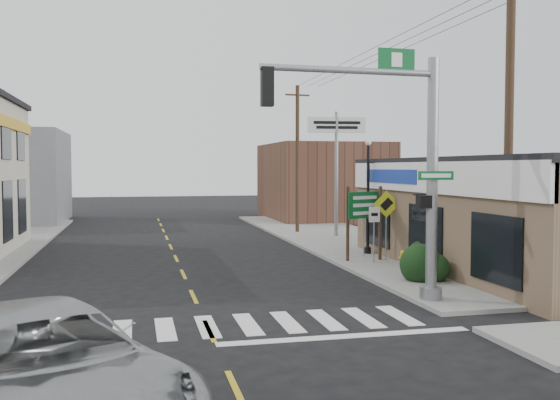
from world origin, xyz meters
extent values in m
plane|color=black|center=(0.00, 0.00, 0.00)|extent=(140.00, 140.00, 0.00)
cube|color=slate|center=(9.00, 13.00, 0.07)|extent=(6.00, 38.00, 0.13)
cube|color=gold|center=(0.00, 8.00, 0.01)|extent=(0.12, 56.00, 0.01)
cube|color=silver|center=(0.00, 0.40, 0.01)|extent=(11.00, 2.20, 0.01)
cube|color=brown|center=(12.00, 30.00, 2.80)|extent=(8.00, 10.00, 5.60)
imported|color=#A0A3A5|center=(-2.99, -4.93, 0.89)|extent=(5.34, 7.03, 1.77)
cylinder|color=gray|center=(6.47, 1.54, 3.52)|extent=(0.32, 0.32, 6.78)
cylinder|color=gray|center=(3.98, 1.54, 6.45)|extent=(4.97, 0.18, 0.18)
cube|color=black|center=(1.70, 1.54, 5.95)|extent=(0.32, 0.25, 1.02)
cube|color=#0B5223|center=(6.47, 1.32, 3.63)|extent=(1.07, 0.04, 0.25)
cube|color=#0B5223|center=(5.34, 1.54, 6.79)|extent=(1.07, 0.05, 0.62)
cube|color=black|center=(6.22, 1.49, 2.90)|extent=(0.36, 0.29, 0.36)
cube|color=#44301F|center=(6.58, 8.93, 1.61)|extent=(0.11, 0.11, 2.97)
cube|color=#44301F|center=(7.96, 8.93, 1.61)|extent=(0.11, 0.11, 2.97)
cube|color=#114D1A|center=(7.27, 8.87, 2.36)|extent=(1.70, 0.05, 1.06)
cylinder|color=#BFA200|center=(7.97, 6.74, 0.40)|extent=(0.19, 0.19, 0.54)
sphere|color=#BFA200|center=(7.97, 6.74, 0.69)|extent=(0.21, 0.21, 0.21)
cylinder|color=gray|center=(8.16, 8.81, 1.41)|extent=(0.06, 0.06, 2.56)
cube|color=gold|center=(8.16, 8.78, 2.39)|extent=(1.09, 0.03, 1.09)
cylinder|color=black|center=(8.13, 10.75, 2.50)|extent=(0.13, 0.13, 4.73)
sphere|color=silver|center=(8.13, 10.75, 4.91)|extent=(0.25, 0.25, 0.25)
cube|color=#094952|center=(8.63, 10.75, 3.41)|extent=(0.02, 0.50, 1.27)
cylinder|color=gray|center=(9.00, 17.72, 3.50)|extent=(0.20, 0.20, 6.74)
cube|color=silver|center=(9.00, 17.72, 6.15)|extent=(3.17, 0.18, 0.84)
cylinder|color=black|center=(10.25, 6.57, 1.54)|extent=(0.18, 0.18, 2.81)
ellipsoid|color=#143A17|center=(7.51, 4.33, 0.65)|extent=(1.38, 1.38, 1.04)
ellipsoid|color=#133315|center=(8.68, 6.50, 0.59)|extent=(1.22, 1.22, 0.91)
cylinder|color=#423721|center=(8.79, 1.44, 4.97)|extent=(0.25, 0.25, 9.68)
cylinder|color=#3B2519|center=(7.50, 20.34, 4.35)|extent=(0.22, 0.22, 8.43)
cube|color=#3B2519|center=(7.50, 20.34, 8.01)|extent=(1.47, 0.09, 0.09)
camera|label=1|loc=(-1.67, -14.52, 3.86)|focal=40.00mm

